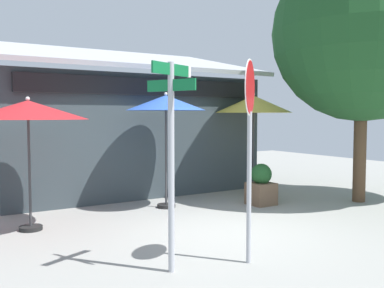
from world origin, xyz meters
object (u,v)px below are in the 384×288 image
(street_sign_post, at_px, (171,145))
(shade_tree, at_px, (376,37))
(patio_umbrella_crimson_left, at_px, (28,111))
(patio_umbrella_mustard_right, at_px, (254,105))
(sidewalk_planter, at_px, (261,185))
(stop_sign, at_px, (250,120))
(patio_umbrella_royal_blue_center, at_px, (166,104))

(street_sign_post, height_order, shade_tree, shade_tree)
(street_sign_post, bearing_deg, shade_tree, 14.22)
(patio_umbrella_crimson_left, xyz_separation_m, patio_umbrella_mustard_right, (6.22, 0.83, 0.21))
(patio_umbrella_mustard_right, height_order, sidewalk_planter, patio_umbrella_mustard_right)
(stop_sign, bearing_deg, patio_umbrella_crimson_left, 122.96)
(patio_umbrella_mustard_right, bearing_deg, sidewalk_planter, -122.17)
(patio_umbrella_crimson_left, bearing_deg, sidewalk_planter, -5.14)
(patio_umbrella_mustard_right, relative_size, shade_tree, 0.43)
(stop_sign, bearing_deg, shade_tree, 19.46)
(street_sign_post, relative_size, shade_tree, 0.45)
(patio_umbrella_royal_blue_center, distance_m, sidewalk_planter, 3.10)
(street_sign_post, bearing_deg, sidewalk_planter, 35.01)
(street_sign_post, bearing_deg, stop_sign, -13.45)
(patio_umbrella_crimson_left, xyz_separation_m, shade_tree, (8.15, -1.65, 1.90))
(patio_umbrella_royal_blue_center, bearing_deg, sidewalk_planter, -23.49)
(shade_tree, bearing_deg, patio_umbrella_crimson_left, 168.54)
(shade_tree, relative_size, sidewalk_planter, 6.42)
(patio_umbrella_mustard_right, bearing_deg, shade_tree, -52.11)
(street_sign_post, distance_m, patio_umbrella_royal_blue_center, 4.41)
(patio_umbrella_royal_blue_center, xyz_separation_m, sidewalk_planter, (2.17, -0.94, -2.00))
(stop_sign, distance_m, sidewalk_planter, 4.70)
(patio_umbrella_royal_blue_center, xyz_separation_m, shade_tree, (4.93, -2.11, 1.71))
(shade_tree, bearing_deg, patio_umbrella_mustard_right, 127.89)
(street_sign_post, relative_size, stop_sign, 0.97)
(street_sign_post, xyz_separation_m, shade_tree, (6.93, 1.76, 2.40))
(shade_tree, bearing_deg, street_sign_post, -165.78)
(patio_umbrella_crimson_left, height_order, shade_tree, shade_tree)
(patio_umbrella_crimson_left, bearing_deg, stop_sign, -57.04)
(patio_umbrella_crimson_left, distance_m, patio_umbrella_royal_blue_center, 3.26)
(patio_umbrella_royal_blue_center, bearing_deg, stop_sign, -101.39)
(patio_umbrella_crimson_left, xyz_separation_m, patio_umbrella_royal_blue_center, (3.23, 0.46, 0.18))
(patio_umbrella_crimson_left, distance_m, patio_umbrella_mustard_right, 6.28)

